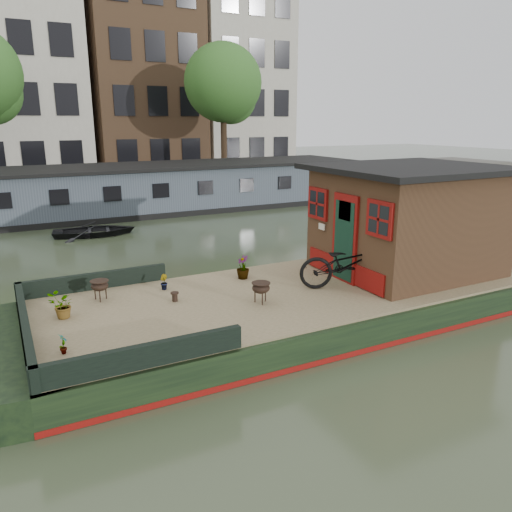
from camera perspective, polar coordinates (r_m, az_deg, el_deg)
name	(u,v)px	position (r m, az deg, el deg)	size (l,w,h in m)	color
ground	(326,312)	(11.06, 7.99, -6.32)	(120.00, 120.00, 0.00)	#2D3B25
houseboat_hull	(273,310)	(10.29, 1.93, -6.23)	(14.01, 4.02, 0.60)	black
houseboat_deck	(327,285)	(10.85, 8.11, -3.25)	(11.80, 3.80, 0.05)	#94815B
bow_bulwark	(80,317)	(8.99, -19.44, -6.61)	(3.00, 4.00, 0.35)	black
cabin	(408,218)	(11.91, 16.98, 4.13)	(4.00, 3.50, 2.42)	black
bicycle	(348,264)	(10.48, 10.44, -0.86)	(0.70, 2.01, 1.05)	black
potted_plant_b	(164,282)	(10.49, -10.51, -2.95)	(0.17, 0.14, 0.32)	brown
potted_plant_c	(62,306)	(9.46, -21.30, -5.31)	(0.43, 0.37, 0.48)	#B33E34
potted_plant_d	(243,267)	(11.00, -1.51, -1.28)	(0.29, 0.29, 0.52)	brown
potted_plant_e	(63,344)	(8.10, -21.19, -9.33)	(0.17, 0.12, 0.33)	#96622C
brazier_front	(261,293)	(9.56, 0.57, -4.22)	(0.38, 0.38, 0.41)	black
brazier_rear	(100,290)	(10.16, -17.39, -3.77)	(0.37, 0.37, 0.40)	black
bollard_port	(175,297)	(9.81, -9.26, -4.62)	(0.16, 0.16, 0.18)	black
bollard_stbd	(60,372)	(7.43, -21.53, -12.27)	(0.16, 0.16, 0.18)	black
dinghy	(94,227)	(19.04, -18.00, 3.17)	(2.05, 2.88, 0.60)	black
far_houseboat	(148,190)	(23.35, -12.23, 7.36)	(20.40, 4.40, 2.11)	#434D59
quay	(117,186)	(29.69, -15.57, 7.76)	(60.00, 6.00, 0.90)	#47443F
townhouse_row	(88,59)	(36.58, -18.69, 20.56)	(27.25, 8.00, 16.50)	brown
tree_right	(225,87)	(30.06, -3.59, 18.76)	(4.40, 4.40, 7.40)	#332316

